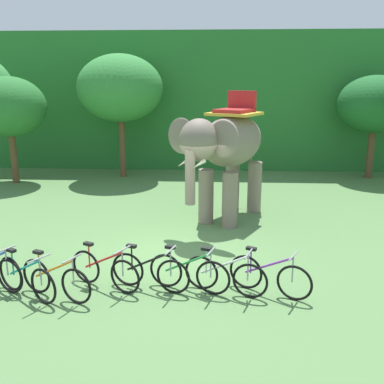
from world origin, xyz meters
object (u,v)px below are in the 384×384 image
at_px(bike_orange, 56,279).
at_px(bike_black, 150,271).
at_px(tree_right, 9,107).
at_px(bike_teal, 26,278).
at_px(tree_far_right, 375,105).
at_px(bike_green, 189,273).
at_px(bike_purple, 269,276).
at_px(tree_left, 120,88).
at_px(elephant, 227,147).
at_px(bike_red, 105,270).
at_px(bike_white, 225,275).

relative_size(bike_orange, bike_black, 0.96).
relative_size(tree_right, bike_teal, 2.82).
bearing_deg(tree_far_right, bike_orange, -130.20).
height_order(tree_far_right, bike_green, tree_far_right).
distance_m(tree_far_right, bike_black, 13.65).
bearing_deg(bike_purple, tree_left, 115.73).
distance_m(tree_right, tree_left, 4.43).
xyz_separation_m(tree_right, elephant, (8.49, -4.43, -0.85)).
relative_size(bike_red, bike_black, 0.95).
distance_m(bike_orange, bike_black, 1.81).
distance_m(tree_left, bike_orange, 11.52).
xyz_separation_m(tree_far_right, elephant, (-6.20, -6.18, -0.88)).
bearing_deg(bike_orange, bike_red, 29.42).
bearing_deg(bike_white, tree_left, 111.78).
bearing_deg(elephant, tree_left, 126.63).
height_order(bike_black, bike_purple, same).
relative_size(bike_black, bike_purple, 1.06).
height_order(tree_right, elephant, tree_right).
xyz_separation_m(bike_green, bike_white, (0.72, -0.07, 0.00)).
height_order(bike_orange, bike_white, same).
bearing_deg(bike_red, tree_far_right, 51.18).
bearing_deg(bike_red, bike_black, -0.76).
relative_size(tree_far_right, bike_green, 2.60).
bearing_deg(tree_far_right, bike_green, -122.89).
height_order(bike_green, bike_white, same).
bearing_deg(bike_purple, bike_orange, -174.50).
bearing_deg(bike_white, bike_orange, -173.42).
distance_m(elephant, bike_orange, 6.40).
bearing_deg(bike_green, bike_white, -5.82).
distance_m(tree_right, bike_teal, 10.90).
bearing_deg(tree_left, bike_green, -71.52).
height_order(tree_far_right, bike_white, tree_far_right).
bearing_deg(bike_white, bike_black, 176.74).
bearing_deg(elephant, bike_red, -118.42).
bearing_deg(tree_right, bike_white, -47.65).
bearing_deg(bike_teal, bike_orange, -2.02).
bearing_deg(elephant, bike_purple, -80.93).
distance_m(elephant, bike_teal, 6.71).
xyz_separation_m(bike_orange, bike_red, (0.84, 0.47, 0.00)).
relative_size(tree_right, elephant, 1.03).
bearing_deg(tree_far_right, bike_white, -119.97).
distance_m(tree_far_right, bike_green, 13.22).
bearing_deg(bike_green, bike_orange, -169.97).
distance_m(bike_teal, bike_purple, 4.72).
bearing_deg(bike_purple, elephant, 99.07).
xyz_separation_m(bike_orange, bike_purple, (4.12, 0.40, 0.00)).
bearing_deg(bike_purple, bike_black, 178.43).
height_order(tree_right, tree_left, tree_left).
xyz_separation_m(tree_left, bike_orange, (0.98, -10.98, -3.35)).
bearing_deg(bike_orange, bike_purple, 5.50).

